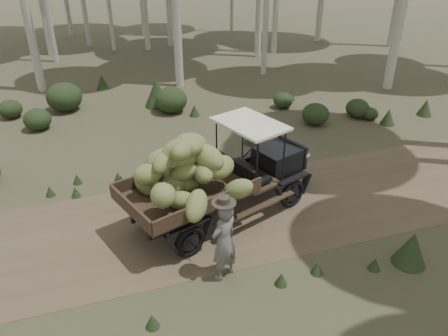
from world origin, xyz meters
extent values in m
plane|color=#473D2B|center=(0.00, 0.00, 0.00)|extent=(120.00, 120.00, 0.00)
cube|color=brown|center=(0.00, 0.00, 0.00)|extent=(70.00, 4.00, 0.01)
cube|color=black|center=(3.84, 0.73, 1.03)|extent=(1.30, 1.27, 0.57)
cube|color=black|center=(4.37, 0.92, 1.03)|extent=(0.45, 1.00, 0.64)
cube|color=black|center=(2.48, 0.24, 1.13)|extent=(0.57, 1.38, 0.57)
cube|color=#38281C|center=(1.12, -0.26, 1.03)|extent=(3.35, 2.73, 0.08)
cube|color=#38281C|center=(0.81, 0.62, 1.22)|extent=(2.73, 1.04, 0.33)
cube|color=#38281C|center=(1.44, -1.13, 1.22)|extent=(2.73, 1.04, 0.33)
cube|color=#38281C|center=(-0.23, -0.75, 1.22)|extent=(0.69, 1.76, 0.33)
cube|color=beige|center=(2.90, 0.39, 2.29)|extent=(1.71, 2.05, 0.06)
cube|color=black|center=(2.01, 0.48, 0.64)|extent=(4.49, 1.72, 0.19)
cube|color=black|center=(2.28, -0.25, 0.64)|extent=(4.49, 1.72, 0.19)
torus|color=black|center=(3.36, 1.43, 0.39)|extent=(0.78, 0.40, 0.78)
torus|color=black|center=(3.92, -0.11, 0.39)|extent=(0.78, 0.40, 0.78)
torus|color=black|center=(0.36, 0.34, 0.39)|extent=(0.78, 0.40, 0.78)
torus|color=black|center=(0.92, -1.21, 0.39)|extent=(0.78, 0.40, 0.78)
sphere|color=beige|center=(4.29, 1.39, 1.08)|extent=(0.19, 0.19, 0.19)
sphere|color=beige|center=(4.60, 0.52, 1.08)|extent=(0.19, 0.19, 0.19)
ellipsoid|color=olive|center=(0.20, 0.12, 1.24)|extent=(0.63, 0.85, 0.59)
ellipsoid|color=olive|center=(1.06, -0.23, 1.62)|extent=(0.96, 0.81, 0.71)
ellipsoid|color=olive|center=(1.62, -0.32, 1.94)|extent=(1.00, 1.10, 0.75)
ellipsoid|color=olive|center=(0.95, -0.20, 2.17)|extent=(0.91, 0.76, 0.53)
ellipsoid|color=olive|center=(0.93, -0.14, 1.31)|extent=(1.10, 0.88, 0.70)
ellipsoid|color=olive|center=(0.26, -0.23, 1.68)|extent=(0.72, 0.52, 0.58)
ellipsoid|color=olive|center=(1.46, 0.02, 1.95)|extent=(0.86, 0.87, 0.65)
ellipsoid|color=olive|center=(1.08, -0.34, 2.23)|extent=(0.88, 0.49, 0.46)
ellipsoid|color=olive|center=(1.24, -0.05, 1.28)|extent=(0.86, 0.93, 0.60)
ellipsoid|color=olive|center=(1.36, 0.44, 1.62)|extent=(0.55, 0.76, 0.57)
ellipsoid|color=olive|center=(1.16, -0.19, 1.95)|extent=(0.79, 0.49, 0.55)
ellipsoid|color=olive|center=(1.12, -0.31, 2.24)|extent=(0.83, 0.83, 0.53)
ellipsoid|color=olive|center=(1.25, 0.34, 1.32)|extent=(1.03, 0.90, 0.60)
ellipsoid|color=olive|center=(1.90, -0.37, 1.65)|extent=(0.94, 0.88, 0.54)
ellipsoid|color=olive|center=(0.58, -0.07, 1.90)|extent=(0.87, 0.56, 0.72)
ellipsoid|color=olive|center=(1.31, -0.06, 2.20)|extent=(0.93, 0.61, 0.68)
ellipsoid|color=olive|center=(0.87, -0.87, 1.27)|extent=(0.74, 0.51, 0.53)
ellipsoid|color=olive|center=(1.49, -0.40, 1.62)|extent=(0.61, 0.88, 0.55)
ellipsoid|color=olive|center=(0.62, -0.33, 2.00)|extent=(0.80, 0.80, 0.60)
ellipsoid|color=olive|center=(1.00, -0.48, 2.26)|extent=(0.78, 0.89, 0.58)
ellipsoid|color=olive|center=(0.98, 0.28, 1.24)|extent=(0.88, 0.70, 0.64)
ellipsoid|color=olive|center=(0.44, -1.06, 1.61)|extent=(0.60, 0.80, 0.71)
ellipsoid|color=olive|center=(0.88, -0.17, 1.97)|extent=(0.90, 0.70, 0.62)
ellipsoid|color=olive|center=(1.07, -1.32, 1.38)|extent=(0.84, 1.00, 0.78)
ellipsoid|color=olive|center=(2.14, -0.93, 1.36)|extent=(0.94, 0.84, 0.72)
imported|color=#55524D|center=(1.44, -2.04, 0.90)|extent=(0.79, 0.70, 1.81)
cylinder|color=#302A22|center=(1.44, -2.04, 1.83)|extent=(0.66, 0.66, 0.02)
cylinder|color=#302A22|center=(1.44, -2.04, 1.89)|extent=(0.33, 0.33, 0.14)
ellipsoid|color=#233319|center=(2.34, 7.44, 0.51)|extent=(1.25, 1.25, 1.00)
ellipsoid|color=#233319|center=(7.14, 4.57, 0.41)|extent=(1.00, 1.00, 0.80)
cone|color=#233319|center=(-0.05, 11.16, 0.33)|extent=(0.59, 0.59, 0.65)
ellipsoid|color=#233319|center=(6.72, 6.49, 0.33)|extent=(0.80, 0.80, 0.64)
cone|color=#233319|center=(7.43, 7.23, 0.22)|extent=(0.39, 0.39, 0.43)
ellipsoid|color=#233319|center=(9.02, 4.71, 0.36)|extent=(0.89, 0.89, 0.71)
cone|color=#233319|center=(3.10, 6.76, 0.22)|extent=(0.40, 0.40, 0.45)
ellipsoid|color=#233319|center=(-3.64, 8.75, 0.36)|extent=(0.88, 0.88, 0.70)
cone|color=#233319|center=(9.70, 3.74, 0.30)|extent=(0.54, 0.54, 0.61)
ellipsoid|color=#233319|center=(-2.59, 7.25, 0.40)|extent=(0.97, 0.97, 0.77)
cone|color=#233319|center=(4.30, 3.76, 0.31)|extent=(0.55, 0.55, 0.61)
cone|color=#233319|center=(5.39, -2.91, 0.40)|extent=(0.72, 0.72, 0.80)
cone|color=#233319|center=(1.93, 8.27, 0.58)|extent=(1.04, 1.04, 1.15)
cone|color=#233319|center=(11.63, 4.06, 0.32)|extent=(0.58, 0.58, 0.64)
ellipsoid|color=#233319|center=(-1.64, 8.92, 0.57)|extent=(1.38, 1.38, 1.10)
ellipsoid|color=#233319|center=(9.36, 4.34, 0.25)|extent=(0.60, 0.60, 0.48)
cone|color=#233319|center=(3.14, 2.46, 0.15)|extent=(0.27, 0.27, 0.30)
cone|color=#233319|center=(4.04, 2.89, 0.15)|extent=(0.27, 0.27, 0.30)
cone|color=#233319|center=(1.71, 2.86, 0.15)|extent=(0.27, 0.27, 0.30)
cone|color=#233319|center=(-0.22, -2.92, 0.15)|extent=(0.27, 0.27, 0.30)
cone|color=#233319|center=(-0.20, 2.40, 0.15)|extent=(0.27, 0.27, 0.30)
cone|color=#233319|center=(-0.26, 2.60, 0.15)|extent=(0.27, 0.27, 0.30)
cone|color=#233319|center=(2.47, -2.65, 0.15)|extent=(0.27, 0.27, 0.30)
cone|color=#233319|center=(-2.11, 2.39, 0.15)|extent=(0.27, 0.27, 0.30)
cone|color=#233319|center=(2.47, 2.59, 0.15)|extent=(0.27, 0.27, 0.30)
cone|color=#233319|center=(-1.38, 2.85, 0.15)|extent=(0.27, 0.27, 0.30)
cone|color=#233319|center=(-1.45, 2.13, 0.15)|extent=(0.27, 0.27, 0.30)
cone|color=#233319|center=(4.56, -2.85, 0.15)|extent=(0.27, 0.27, 0.30)
cone|color=#233319|center=(3.33, -2.59, 0.15)|extent=(0.27, 0.27, 0.30)
camera|label=1|loc=(-0.71, -8.65, 6.44)|focal=35.00mm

